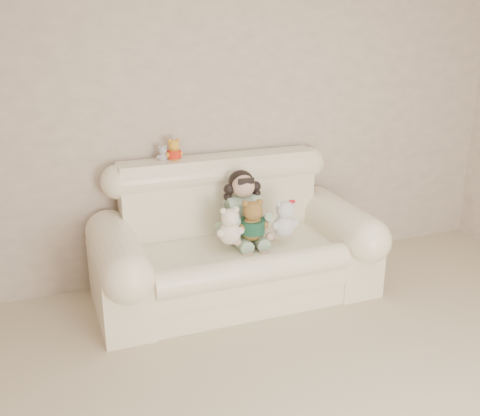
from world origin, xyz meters
name	(u,v)px	position (x,y,z in m)	size (l,w,h in m)	color
wall_back	(253,115)	(0.00, 2.50, 1.30)	(4.50, 4.50, 0.00)	tan
sofa	(235,234)	(-0.34, 2.00, 0.52)	(2.10, 0.95, 1.03)	#FFEBCD
seated_child	(243,206)	(-0.25, 2.08, 0.70)	(0.33, 0.41, 0.56)	#367B44
brown_teddy	(252,216)	(-0.25, 1.88, 0.68)	(0.23, 0.18, 0.36)	brown
white_cat	(285,215)	(0.00, 1.85, 0.67)	(0.22, 0.17, 0.34)	silver
cream_teddy	(230,222)	(-0.43, 1.86, 0.66)	(0.21, 0.16, 0.33)	white
yellow_mini_bear	(174,148)	(-0.69, 2.37, 1.11)	(0.13, 0.10, 0.21)	yellow
grey_mini_plush	(163,152)	(-0.77, 2.38, 1.09)	(0.10, 0.08, 0.15)	#B9B8BF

